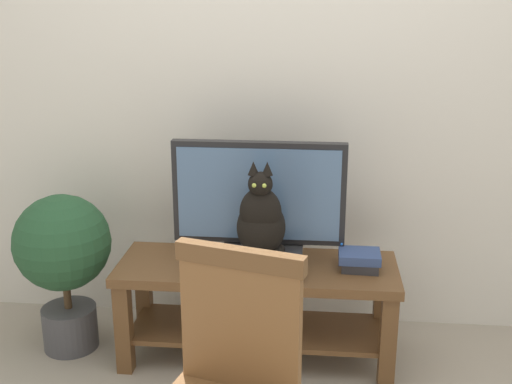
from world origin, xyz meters
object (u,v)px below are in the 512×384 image
cat (261,220)px  potted_plant (63,255)px  tv (259,198)px  media_box (261,261)px  wooden_chair (227,383)px  book_stack (360,260)px  tv_stand (257,293)px

cat → potted_plant: size_ratio=0.56×
tv → media_box: tv is taller
wooden_chair → book_stack: bearing=66.1°
tv → book_stack: 0.53m
media_box → potted_plant: 0.94m
wooden_chair → tv: bearing=90.5°
media_box → book_stack: (0.44, 0.05, 0.00)m
media_box → book_stack: 0.44m
tv_stand → potted_plant: size_ratio=1.65×
tv → potted_plant: size_ratio=1.01×
tv_stand → book_stack: 0.50m
tv_stand → wooden_chair: 1.03m
tv → wooden_chair: 1.12m
tv → wooden_chair: bearing=-89.5°
cat → potted_plant: 0.97m
media_box → potted_plant: size_ratio=0.47×
tv_stand → cat: size_ratio=2.95×
tv → tv_stand: bearing=-90.0°
media_box → tv_stand: bearing=114.4°
book_stack → tv: bearing=170.5°
tv_stand → wooden_chair: size_ratio=1.37×
tv → cat: bearing=-80.6°
potted_plant → media_box: bearing=-3.4°
tv_stand → book_stack: size_ratio=6.87×
tv_stand → cat: bearing=-69.2°
media_box → wooden_chair: (-0.01, -0.97, 0.02)m
media_box → potted_plant: bearing=176.6°
tv → book_stack: tv is taller
media_box → cat: (0.00, -0.01, 0.20)m
wooden_chair → potted_plant: bearing=132.1°
cat → media_box: bearing=95.2°
tv_stand → tv: size_ratio=1.62×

